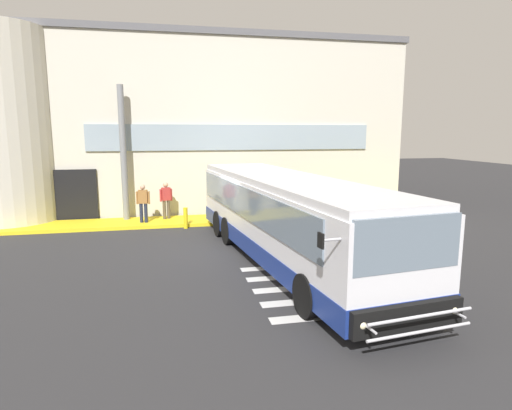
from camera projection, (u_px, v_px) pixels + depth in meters
The scene contains 9 objects.
ground_plane at pixel (235, 249), 15.20m from camera, with size 80.00×90.00×0.02m, color #2B2B2D.
bay_paint_stripes at pixel (333, 285), 11.56m from camera, with size 4.40×3.96×0.01m.
terminal_building at pixel (191, 126), 25.49m from camera, with size 21.31×13.80×8.75m.
boarding_curb at pixel (218, 220), 19.82m from camera, with size 23.51×2.00×0.15m, color yellow.
entry_support_column at pixel (123, 153), 19.04m from camera, with size 0.28×0.28×5.93m, color slate.
bus_main_foreground at pixel (286, 220), 13.49m from camera, with size 3.97×12.36×2.70m.
passenger_near_column at pixel (143, 201), 18.68m from camera, with size 0.59×0.27×1.68m.
passenger_by_doorway at pixel (166, 198), 19.52m from camera, with size 0.56×0.47×1.68m.
safety_bollard_yellow at pixel (186, 218), 18.28m from camera, with size 0.18×0.18×0.90m, color yellow.
Camera 1 is at (-2.33, -14.56, 4.09)m, focal length 30.22 mm.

